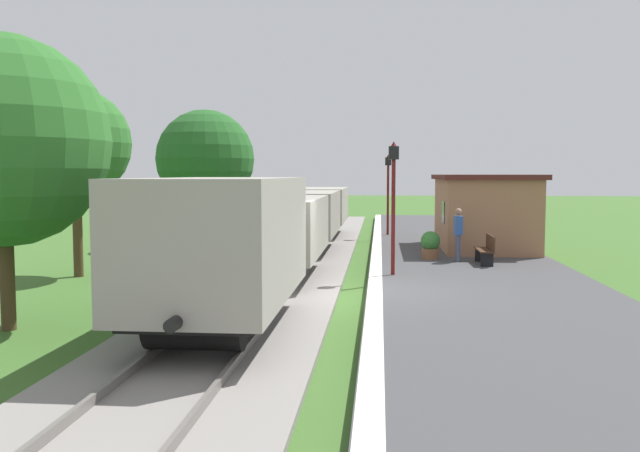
# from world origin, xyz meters

# --- Properties ---
(ground_plane) EXTENTS (160.00, 160.00, 0.00)m
(ground_plane) POSITION_xyz_m (0.00, 0.00, 0.00)
(ground_plane) COLOR #3D6628
(platform_slab) EXTENTS (6.00, 60.00, 0.25)m
(platform_slab) POSITION_xyz_m (3.20, 0.00, 0.12)
(platform_slab) COLOR #424244
(platform_slab) RESTS_ON ground
(platform_edge_stripe) EXTENTS (0.36, 60.00, 0.01)m
(platform_edge_stripe) POSITION_xyz_m (0.40, 0.00, 0.25)
(platform_edge_stripe) COLOR silver
(platform_edge_stripe) RESTS_ON platform_slab
(track_ballast) EXTENTS (3.80, 60.00, 0.12)m
(track_ballast) POSITION_xyz_m (-2.40, 0.00, 0.06)
(track_ballast) COLOR gray
(track_ballast) RESTS_ON ground
(rail_near) EXTENTS (0.07, 60.00, 0.14)m
(rail_near) POSITION_xyz_m (-1.68, 0.00, 0.19)
(rail_near) COLOR slate
(rail_near) RESTS_ON track_ballast
(rail_far) EXTENTS (0.07, 60.00, 0.14)m
(rail_far) POSITION_xyz_m (-3.12, 0.00, 0.19)
(rail_far) COLOR slate
(rail_far) RESTS_ON track_ballast
(freight_train) EXTENTS (2.50, 26.00, 2.72)m
(freight_train) POSITION_xyz_m (-2.40, 5.29, 1.48)
(freight_train) COLOR gray
(freight_train) RESTS_ON rail_near
(station_hut) EXTENTS (3.50, 5.80, 2.78)m
(station_hut) POSITION_xyz_m (4.40, 9.48, 1.65)
(station_hut) COLOR #9E6B4C
(station_hut) RESTS_ON platform_slab
(bench_near_hut) EXTENTS (0.42, 1.50, 0.91)m
(bench_near_hut) POSITION_xyz_m (3.82, 5.03, 0.72)
(bench_near_hut) COLOR #422819
(bench_near_hut) RESTS_ON platform_slab
(bench_down_platform) EXTENTS (0.42, 1.50, 0.91)m
(bench_down_platform) POSITION_xyz_m (3.82, 14.77, 0.72)
(bench_down_platform) COLOR #422819
(bench_down_platform) RESTS_ON platform_slab
(person_waiting) EXTENTS (0.26, 0.39, 1.71)m
(person_waiting) POSITION_xyz_m (3.01, 5.59, 1.18)
(person_waiting) COLOR #474C66
(person_waiting) RESTS_ON platform_slab
(potted_planter) EXTENTS (0.64, 0.64, 0.92)m
(potted_planter) POSITION_xyz_m (2.18, 6.21, 0.72)
(potted_planter) COLOR brown
(potted_planter) RESTS_ON platform_slab
(lamp_post_near) EXTENTS (0.28, 0.28, 3.70)m
(lamp_post_near) POSITION_xyz_m (0.87, 2.55, 2.80)
(lamp_post_near) COLOR #591414
(lamp_post_near) RESTS_ON platform_slab
(lamp_post_far) EXTENTS (0.28, 0.28, 3.70)m
(lamp_post_far) POSITION_xyz_m (0.87, 14.91, 2.80)
(lamp_post_far) COLOR #591414
(lamp_post_far) RESTS_ON platform_slab
(tree_trackside_near) EXTENTS (4.09, 4.09, 5.73)m
(tree_trackside_near) POSITION_xyz_m (-6.73, -3.70, 3.68)
(tree_trackside_near) COLOR #4C3823
(tree_trackside_near) RESTS_ON ground
(tree_trackside_mid) EXTENTS (3.25, 3.25, 5.57)m
(tree_trackside_mid) POSITION_xyz_m (-8.43, 3.00, 3.93)
(tree_trackside_mid) COLOR #4C3823
(tree_trackside_mid) RESTS_ON ground
(tree_trackside_far) EXTENTS (4.05, 4.05, 5.71)m
(tree_trackside_far) POSITION_xyz_m (-6.71, 11.21, 3.67)
(tree_trackside_far) COLOR #4C3823
(tree_trackside_far) RESTS_ON ground
(tree_field_left) EXTENTS (3.74, 3.74, 5.64)m
(tree_field_left) POSITION_xyz_m (-8.81, 19.73, 3.76)
(tree_field_left) COLOR #4C3823
(tree_field_left) RESTS_ON ground
(tree_field_distant) EXTENTS (4.03, 4.03, 6.18)m
(tree_field_distant) POSITION_xyz_m (-9.98, 27.45, 4.15)
(tree_field_distant) COLOR #4C3823
(tree_field_distant) RESTS_ON ground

